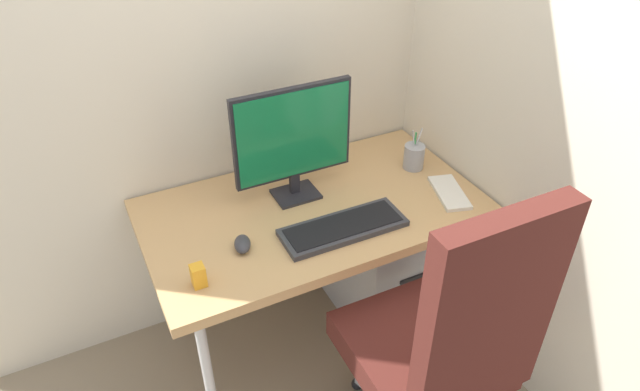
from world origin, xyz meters
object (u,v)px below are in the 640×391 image
at_px(office_chair, 444,342).
at_px(pen_holder, 414,156).
at_px(mouse, 242,244).
at_px(desk_clamp_accessory, 198,276).
at_px(monitor, 293,138).
at_px(keyboard, 343,227).
at_px(filing_cabinet, 391,260).
at_px(notebook, 449,193).

bearing_deg(office_chair, pen_holder, 62.90).
relative_size(mouse, desk_clamp_accessory, 1.20).
bearing_deg(desk_clamp_accessory, office_chair, -37.80).
bearing_deg(monitor, office_chair, -80.29).
bearing_deg(office_chair, mouse, 126.55).
xyz_separation_m(mouse, pen_holder, (0.83, 0.18, 0.03)).
xyz_separation_m(monitor, keyboard, (0.06, -0.28, -0.24)).
relative_size(monitor, keyboard, 1.01).
xyz_separation_m(office_chair, filing_cabinet, (0.28, 0.71, -0.34)).
bearing_deg(monitor, pen_holder, -4.60).
relative_size(office_chair, notebook, 5.26).
bearing_deg(keyboard, monitor, 102.43).
xyz_separation_m(filing_cabinet, monitor, (-0.42, 0.10, 0.69)).
relative_size(mouse, pen_holder, 0.52).
bearing_deg(mouse, notebook, 14.28).
height_order(pen_holder, desk_clamp_accessory, pen_holder).
bearing_deg(notebook, filing_cabinet, 141.55).
height_order(monitor, desk_clamp_accessory, monitor).
bearing_deg(mouse, desk_clamp_accessory, -132.12).
distance_m(pen_holder, notebook, 0.24).
distance_m(keyboard, notebook, 0.48).
bearing_deg(pen_holder, filing_cabinet, -153.23).
bearing_deg(filing_cabinet, mouse, -170.35).
bearing_deg(keyboard, filing_cabinet, 27.60).
relative_size(keyboard, desk_clamp_accessory, 5.85).
height_order(mouse, notebook, mouse).
distance_m(pen_holder, desk_clamp_accessory, 1.05).
height_order(monitor, notebook, monitor).
xyz_separation_m(monitor, notebook, (0.54, -0.27, -0.25)).
distance_m(monitor, desk_clamp_accessory, 0.62).
relative_size(filing_cabinet, desk_clamp_accessory, 7.12).
bearing_deg(mouse, pen_holder, 29.99).
distance_m(keyboard, pen_holder, 0.53).
relative_size(office_chair, filing_cabinet, 2.16).
relative_size(filing_cabinet, monitor, 1.21).
relative_size(monitor, notebook, 2.02).
distance_m(monitor, keyboard, 0.38).
bearing_deg(monitor, notebook, -26.59).
distance_m(monitor, pen_holder, 0.57).
bearing_deg(keyboard, office_chair, -81.79).
xyz_separation_m(keyboard, notebook, (0.48, 0.01, -0.00)).
bearing_deg(office_chair, filing_cabinet, 68.17).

